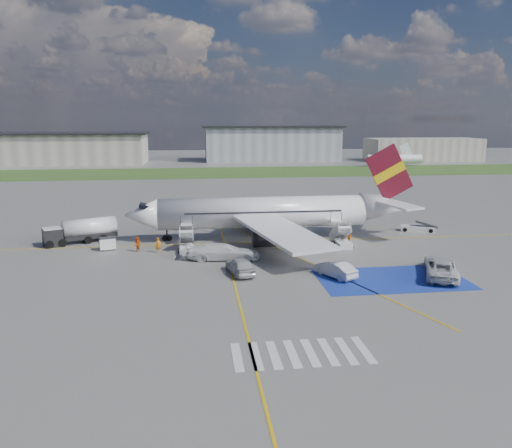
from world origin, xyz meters
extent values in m
plane|color=#60605E|center=(0.00, 0.00, 0.00)|extent=(400.00, 400.00, 0.00)
cube|color=#2D4C1E|center=(0.00, 95.00, 0.01)|extent=(400.00, 30.00, 0.01)
cube|color=gold|center=(0.00, 12.00, 0.01)|extent=(120.00, 0.20, 0.01)
cube|color=gold|center=(-5.00, -10.00, 0.01)|extent=(0.20, 60.00, 0.01)
cube|color=gold|center=(0.00, 12.00, 0.01)|extent=(20.71, 56.45, 0.01)
cube|color=#1A339F|center=(10.00, -4.00, 0.01)|extent=(14.00, 8.00, 0.01)
cube|color=silver|center=(-6.00, -18.00, 0.01)|extent=(0.60, 4.00, 0.01)
cube|color=silver|center=(-4.80, -18.00, 0.01)|extent=(0.60, 4.00, 0.01)
cube|color=silver|center=(-3.60, -18.00, 0.01)|extent=(0.60, 4.00, 0.01)
cube|color=silver|center=(-2.40, -18.00, 0.01)|extent=(0.60, 4.00, 0.01)
cube|color=silver|center=(-1.20, -18.00, 0.01)|extent=(0.60, 4.00, 0.01)
cube|color=silver|center=(0.00, -18.00, 0.01)|extent=(0.60, 4.00, 0.01)
cube|color=silver|center=(1.20, -18.00, 0.01)|extent=(0.60, 4.00, 0.01)
cube|color=silver|center=(2.40, -18.00, 0.01)|extent=(0.60, 4.00, 0.01)
cube|color=gray|center=(-55.00, 130.00, 5.00)|extent=(60.00, 22.00, 10.00)
cube|color=gray|center=(20.00, 135.00, 6.00)|extent=(48.00, 18.00, 12.00)
cube|color=gray|center=(75.00, 128.00, 4.00)|extent=(40.00, 16.00, 8.00)
cylinder|color=silver|center=(0.00, 14.00, 3.40)|extent=(26.00, 3.90, 3.90)
cone|color=silver|center=(-15.00, 14.00, 3.40)|extent=(4.00, 3.90, 3.90)
cube|color=black|center=(-14.40, 14.00, 4.45)|extent=(1.67, 1.90, 0.82)
cone|color=silver|center=(16.20, 14.00, 3.80)|extent=(6.50, 3.90, 3.90)
cube|color=silver|center=(1.00, 5.50, 2.80)|extent=(9.86, 15.95, 1.40)
cube|color=silver|center=(1.00, 22.50, 2.80)|extent=(9.86, 15.95, 1.40)
cylinder|color=#38383A|center=(0.00, 8.40, 1.40)|extent=(3.40, 2.10, 2.10)
cylinder|color=#38383A|center=(0.00, 19.60, 1.40)|extent=(3.40, 2.10, 2.10)
cube|color=#560E1B|center=(16.50, 14.00, 8.20)|extent=(6.62, 0.30, 7.45)
cube|color=gold|center=(16.50, 14.00, 8.20)|extent=(4.36, 0.40, 3.08)
cube|color=silver|center=(16.80, 10.80, 4.50)|extent=(4.73, 5.95, 0.49)
cube|color=silver|center=(16.80, 17.20, 4.50)|extent=(4.73, 5.95, 0.49)
cube|color=black|center=(0.00, 12.04, 3.75)|extent=(19.50, 0.04, 0.18)
cube|color=black|center=(0.00, 15.96, 3.75)|extent=(19.50, 0.04, 0.18)
cube|color=silver|center=(-9.50, 9.85, 1.45)|extent=(1.40, 3.73, 2.32)
cube|color=silver|center=(-9.50, 11.75, 2.50)|extent=(1.40, 1.00, 0.12)
cylinder|color=black|center=(-10.20, 11.75, 3.05)|extent=(0.06, 0.06, 1.10)
cylinder|color=black|center=(-8.80, 11.75, 3.05)|extent=(0.06, 0.06, 1.10)
cube|color=silver|center=(-9.50, 8.25, 0.35)|extent=(1.60, 2.40, 0.70)
cube|color=silver|center=(9.00, 9.85, 1.45)|extent=(1.40, 3.73, 2.32)
cube|color=silver|center=(9.00, 11.75, 2.50)|extent=(1.40, 1.00, 0.12)
cylinder|color=black|center=(8.30, 11.75, 3.05)|extent=(0.06, 0.06, 1.10)
cylinder|color=black|center=(9.70, 11.75, 3.05)|extent=(0.06, 0.06, 1.10)
cube|color=silver|center=(9.00, 8.25, 0.35)|extent=(1.60, 2.40, 0.70)
cube|color=black|center=(-25.48, 13.26, 1.07)|extent=(2.81, 2.81, 2.13)
cylinder|color=silver|center=(-21.49, 15.01, 1.86)|extent=(6.63, 4.49, 2.13)
cube|color=black|center=(-21.49, 15.01, 0.79)|extent=(6.63, 4.49, 0.46)
cube|color=silver|center=(-18.68, 10.53, 0.76)|extent=(2.02, 1.55, 1.25)
cube|color=black|center=(-18.68, 10.53, 1.43)|extent=(1.91, 1.44, 0.11)
cube|color=silver|center=(21.55, 15.48, 0.37)|extent=(4.67, 2.98, 0.74)
cube|color=black|center=(22.58, 15.08, 1.02)|extent=(3.10, 2.08, 0.82)
imported|color=#B0B3B7|center=(-4.18, -0.53, 0.84)|extent=(2.93, 5.22, 1.68)
imported|color=#AFB2B7|center=(4.87, -2.62, 0.76)|extent=(3.62, 4.85, 1.53)
imported|color=silver|center=(15.21, -3.42, 1.17)|extent=(5.10, 6.86, 2.34)
imported|color=white|center=(-5.54, 4.80, 1.16)|extent=(6.17, 3.15, 2.32)
imported|color=orange|center=(-12.70, 8.58, 0.88)|extent=(0.74, 0.59, 1.76)
imported|color=#F45D0C|center=(-15.08, 9.13, 0.89)|extent=(1.10, 1.07, 1.78)
imported|color=orange|center=(10.15, 9.82, 0.81)|extent=(0.81, 1.02, 1.62)
camera|label=1|loc=(-8.45, -47.46, 14.98)|focal=35.00mm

